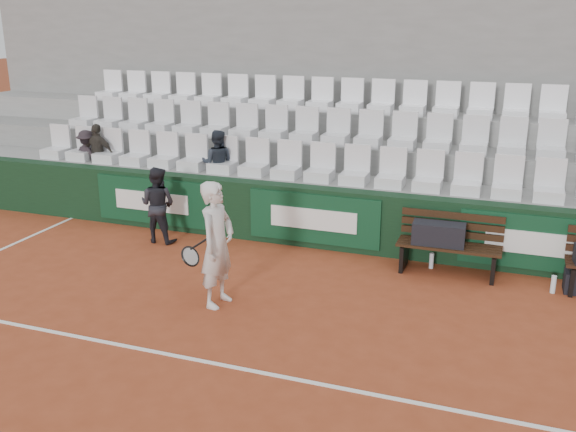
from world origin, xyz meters
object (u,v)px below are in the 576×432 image
at_px(water_bottle_far, 553,284).
at_px(spectator_b, 96,131).
at_px(bench_left, 448,259).
at_px(ball_kid, 158,205).
at_px(spectator_c, 217,138).
at_px(spectator_a, 86,133).
at_px(sports_bag_left, 439,234).
at_px(water_bottle_near, 431,261).
at_px(tennis_player, 217,244).

bearing_deg(water_bottle_far, spectator_b, 171.64).
bearing_deg(bench_left, ball_kid, -177.48).
bearing_deg(spectator_c, bench_left, 153.05).
bearing_deg(spectator_a, sports_bag_left, -175.78).
bearing_deg(ball_kid, bench_left, -177.16).
xyz_separation_m(water_bottle_near, spectator_a, (-6.73, 0.86, 1.39)).
relative_size(sports_bag_left, spectator_a, 0.74).
xyz_separation_m(bench_left, ball_kid, (-4.76, -0.21, 0.42)).
relative_size(water_bottle_near, spectator_a, 0.24).
bearing_deg(water_bottle_near, spectator_b, 172.45).
xyz_separation_m(sports_bag_left, spectator_b, (-6.58, 1.01, 0.97)).
relative_size(water_bottle_far, spectator_b, 0.22).
bearing_deg(spectator_b, ball_kid, 147.59).
relative_size(water_bottle_near, spectator_c, 0.21).
distance_m(water_bottle_far, spectator_a, 8.64).
bearing_deg(sports_bag_left, spectator_c, 166.00).
bearing_deg(spectator_c, sports_bag_left, 152.18).
bearing_deg(tennis_player, spectator_a, 144.03).
xyz_separation_m(spectator_a, spectator_c, (2.77, 0.00, 0.08)).
relative_size(water_bottle_near, water_bottle_far, 0.96).
height_order(tennis_player, spectator_a, spectator_a).
relative_size(spectator_a, spectator_c, 0.86).
bearing_deg(ball_kid, tennis_player, 137.22).
relative_size(bench_left, water_bottle_far, 5.91).
xyz_separation_m(sports_bag_left, ball_kid, (-4.60, -0.18, 0.03)).
distance_m(water_bottle_near, ball_kid, 4.55).
height_order(ball_kid, spectator_c, spectator_c).
xyz_separation_m(water_bottle_far, spectator_c, (-5.67, 1.20, 1.47)).
distance_m(water_bottle_far, ball_kid, 6.24).
bearing_deg(tennis_player, water_bottle_near, 41.73).
height_order(ball_kid, spectator_b, spectator_b).
bearing_deg(sports_bag_left, tennis_player, -141.30).
bearing_deg(bench_left, water_bottle_near, 153.59).
xyz_separation_m(water_bottle_far, spectator_a, (-8.44, 1.20, 1.38)).
xyz_separation_m(tennis_player, spectator_c, (-1.47, 3.08, 0.76)).
distance_m(tennis_player, spectator_c, 3.50).
distance_m(water_bottle_near, spectator_b, 6.70).
xyz_separation_m(tennis_player, spectator_a, (-4.24, 3.08, 0.67)).
relative_size(tennis_player, ball_kid, 1.30).
distance_m(water_bottle_far, tennis_player, 4.65).
height_order(water_bottle_near, spectator_a, spectator_a).
distance_m(ball_kid, spectator_c, 1.62).
distance_m(sports_bag_left, spectator_c, 4.29).
bearing_deg(sports_bag_left, ball_kid, -177.74).
bearing_deg(ball_kid, water_bottle_near, -175.44).
relative_size(spectator_b, spectator_c, 0.97).
relative_size(water_bottle_near, tennis_player, 0.15).
xyz_separation_m(water_bottle_near, spectator_b, (-6.48, 0.86, 1.46)).
bearing_deg(spectator_c, water_bottle_near, 153.96).
height_order(bench_left, water_bottle_far, bench_left).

